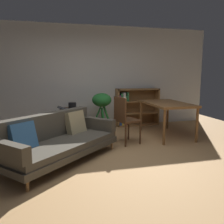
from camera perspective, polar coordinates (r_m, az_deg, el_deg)
ground_plane at (r=3.95m, az=0.77°, el=-11.80°), size 8.16×8.16×0.00m
back_wall_panel at (r=6.33m, az=-5.50°, el=8.62°), size 6.80×0.10×2.70m
fabric_couch at (r=3.96m, az=-13.49°, el=-6.50°), size 2.10×2.05×0.77m
media_console at (r=5.56m, az=-10.18°, el=-2.64°), size 0.48×1.04×0.59m
open_laptop at (r=5.59m, az=-11.12°, el=0.81°), size 0.41×0.33×0.08m
desk_speaker at (r=5.21m, az=-9.80°, el=1.17°), size 0.17×0.17×0.21m
potted_floor_plant at (r=5.82m, az=-2.54°, el=1.69°), size 0.49×0.49×0.96m
dining_table at (r=5.45m, az=13.39°, el=1.47°), size 0.85×1.40×0.78m
dining_chair_near at (r=4.71m, az=3.07°, el=-1.34°), size 0.52×0.54×0.98m
bookshelf at (r=6.51m, az=5.47°, el=1.24°), size 1.21×0.33×1.03m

